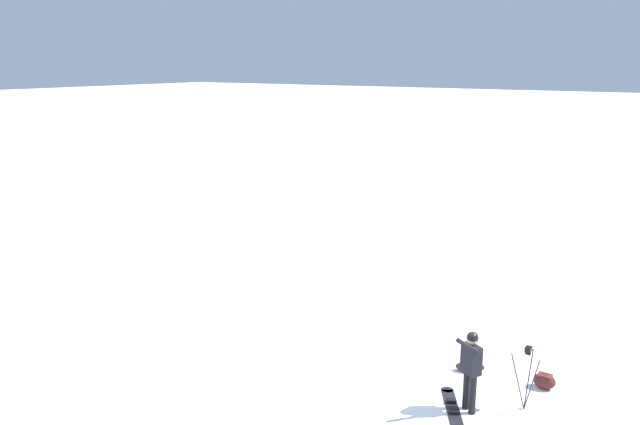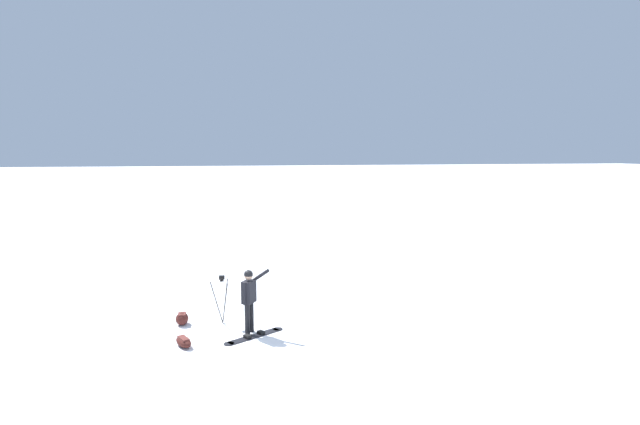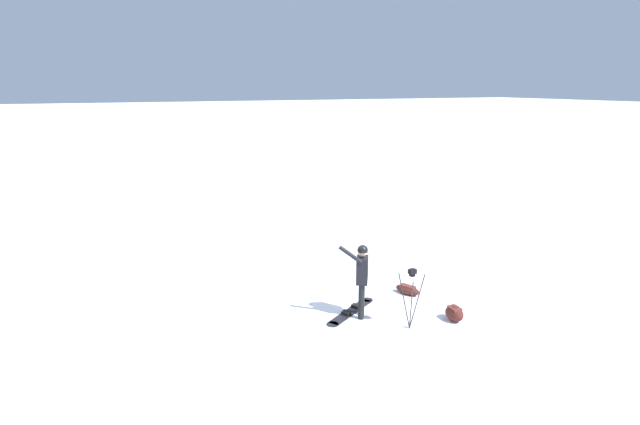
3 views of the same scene
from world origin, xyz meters
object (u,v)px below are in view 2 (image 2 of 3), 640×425
camera_tripod (222,289)px  gear_bag_small (184,342)px  snowboarder (249,294)px  snowboard (254,336)px  gear_bag_large (182,318)px

camera_tripod → gear_bag_small: camera_tripod is taller
snowboarder → gear_bag_small: bearing=109.6°
camera_tripod → snowboard: bearing=-147.0°
gear_bag_large → camera_tripod: 1.41m
snowboard → gear_bag_small: 1.85m
snowboard → camera_tripod: size_ratio=1.16×
gear_bag_large → gear_bag_small: gear_bag_large is taller
snowboarder → gear_bag_small: (-0.61, 1.72, -0.96)m
gear_bag_large → gear_bag_small: size_ratio=0.68×
gear_bag_large → camera_tripod: (-0.11, -1.15, 0.82)m
camera_tripod → gear_bag_small: size_ratio=1.93×
snowboard → camera_tripod: (1.26, 0.82, 0.98)m
snowboarder → camera_tripod: size_ratio=1.27×
camera_tripod → snowboarder: bearing=-143.0°
gear_bag_small → snowboard: bearing=-80.4°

